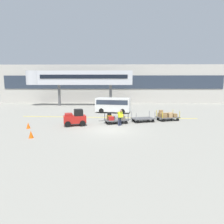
{
  "coord_description": "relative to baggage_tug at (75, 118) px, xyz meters",
  "views": [
    {
      "loc": [
        0.46,
        -16.41,
        3.89
      ],
      "look_at": [
        0.15,
        3.18,
        1.13
      ],
      "focal_mm": 30.6,
      "sensor_mm": 36.0,
      "label": 1
    }
  ],
  "objects": [
    {
      "name": "baggage_tug",
      "position": [
        0.0,
        0.0,
        0.0
      ],
      "size": [
        2.33,
        1.73,
        1.58
      ],
      "color": "red",
      "rests_on": "ground_plane"
    },
    {
      "name": "baggage_cart_tail",
      "position": [
        9.65,
        2.91,
        -0.22
      ],
      "size": [
        3.08,
        2.0,
        1.15
      ],
      "color": "#4C4C4F",
      "rests_on": "ground_plane"
    },
    {
      "name": "baggage_cart_lead",
      "position": [
        3.95,
        1.19,
        -0.26
      ],
      "size": [
        3.08,
        2.0,
        1.1
      ],
      "color": "#4C4C4F",
      "rests_on": "ground_plane"
    },
    {
      "name": "safety_cone_near",
      "position": [
        -4.0,
        -1.32,
        -0.48
      ],
      "size": [
        0.36,
        0.36,
        0.55
      ],
      "primitive_type": "cone",
      "color": "#EA590F",
      "rests_on": "ground_plane"
    },
    {
      "name": "terminal_building",
      "position": [
        3.4,
        24.28,
        3.37
      ],
      "size": [
        49.29,
        2.51,
        8.24
      ],
      "color": "#BCB7AD",
      "rests_on": "ground_plane"
    },
    {
      "name": "shuttle_van",
      "position": [
        3.59,
        8.87,
        0.48
      ],
      "size": [
        5.07,
        2.78,
        2.1
      ],
      "color": "white",
      "rests_on": "ground_plane"
    },
    {
      "name": "jet_bridge",
      "position": [
        -3.63,
        18.29,
        4.44
      ],
      "size": [
        19.97,
        3.0,
        6.54
      ],
      "color": "silver",
      "rests_on": "ground_plane"
    },
    {
      "name": "ground_plane",
      "position": [
        3.4,
        -1.7,
        -0.75
      ],
      "size": [
        120.0,
        120.0,
        0.0
      ],
      "primitive_type": "plane",
      "color": "gray"
    },
    {
      "name": "safety_cone_far",
      "position": [
        -2.38,
        -4.43,
        -0.48
      ],
      "size": [
        0.36,
        0.36,
        0.55
      ],
      "primitive_type": "cone",
      "color": "#EA590F",
      "rests_on": "ground_plane"
    },
    {
      "name": "apron_lead_line",
      "position": [
        2.92,
        4.76,
        -0.75
      ],
      "size": [
        21.31,
        1.52,
        0.01
      ],
      "primitive_type": "cube",
      "rotation": [
        0.0,
        0.0,
        -0.06
      ],
      "color": "yellow",
      "rests_on": "ground_plane"
    },
    {
      "name": "baggage_handler",
      "position": [
        4.36,
        0.03,
        0.11
      ],
      "size": [
        0.55,
        0.56,
        1.56
      ],
      "color": "#2D334C",
      "rests_on": "ground_plane"
    },
    {
      "name": "baggage_cart_middle",
      "position": [
        6.86,
        2.05,
        -0.41
      ],
      "size": [
        3.08,
        2.0,
        1.1
      ],
      "color": "#4C4C4F",
      "rests_on": "ground_plane"
    }
  ]
}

